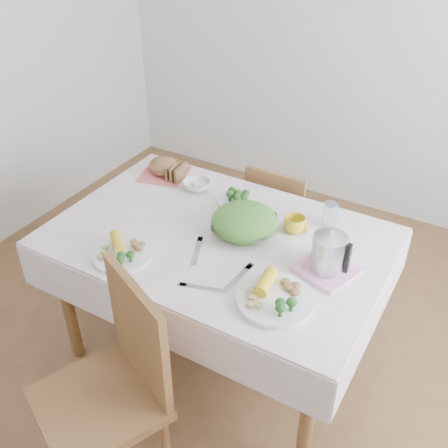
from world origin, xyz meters
The scene contains 20 objects.
floor centered at (0.00, 0.00, 0.00)m, with size 3.60×3.60×0.00m, color brown.
back_wall centered at (0.00, 1.80, 1.35)m, with size 3.60×3.60×0.00m, color silver.
dining_table centered at (0.00, 0.00, 0.38)m, with size 1.40×0.90×0.75m, color brown.
tablecloth centered at (0.00, 0.00, 0.76)m, with size 1.50×1.00×0.01m, color silver.
chair_near centered at (-0.05, -0.82, 0.47)m, with size 0.44×0.44×0.97m, color brown.
chair_far centered at (0.01, 0.74, 0.47)m, with size 0.36×0.36×0.81m, color brown.
salad_bowl centered at (0.10, 0.07, 0.80)m, with size 0.29×0.29×0.07m, color white.
dinner_plate_left centered at (-0.27, -0.34, 0.77)m, with size 0.26×0.26×0.02m, color white.
dinner_plate_right centered at (0.41, -0.27, 0.77)m, with size 0.30×0.30×0.03m, color white.
broccoli_plate centered at (-0.06, 0.29, 0.77)m, with size 0.20×0.20×0.02m, color beige.
napkin centered at (-0.54, 0.34, 0.76)m, with size 0.24×0.24×0.00m, color #E4615E.
bread_loaf centered at (-0.54, 0.34, 0.82)m, with size 0.16×0.15×0.10m, color brown.
fruit_bowl centered at (-0.31, 0.30, 0.78)m, with size 0.14×0.14×0.04m, color white.
yellow_mug centered at (0.29, 0.20, 0.80)m, with size 0.10×0.10×0.08m, color yellow.
glass_tumbler centered at (0.41, 0.32, 0.83)m, with size 0.07×0.07×0.13m, color white.
pink_tray centered at (0.52, 0.01, 0.77)m, with size 0.22×0.22×0.02m, color #F696C2.
electric_kettle centered at (0.52, 0.01, 0.88)m, with size 0.14×0.14×0.20m, color #B2B5BA.
fork_left centered at (-0.02, -0.15, 0.76)m, with size 0.02×0.20×0.00m, color silver.
fork_right centered at (0.22, -0.22, 0.76)m, with size 0.02×0.21×0.00m, color silver.
knife centered at (0.13, -0.34, 0.76)m, with size 0.02×0.18×0.00m, color silver.
Camera 1 is at (0.99, -1.65, 2.16)m, focal length 42.00 mm.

